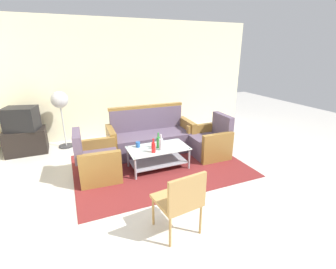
{
  "coord_description": "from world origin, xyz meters",
  "views": [
    {
      "loc": [
        -1.62,
        -3.0,
        2.11
      ],
      "look_at": [
        -0.02,
        0.76,
        0.65
      ],
      "focal_mm": 25.62,
      "sensor_mm": 36.0,
      "label": 1
    }
  ],
  "objects": [
    {
      "name": "ground_plane",
      "position": [
        0.0,
        0.0,
        0.0
      ],
      "size": [
        14.0,
        14.0,
        0.0
      ],
      "primitive_type": "plane",
      "color": "beige"
    },
    {
      "name": "wall_back",
      "position": [
        0.0,
        3.06,
        1.4
      ],
      "size": [
        6.52,
        0.12,
        2.8
      ],
      "color": "beige",
      "rests_on": "ground"
    },
    {
      "name": "rug",
      "position": [
        -0.15,
        0.86,
        0.01
      ],
      "size": [
        3.11,
        2.25,
        0.01
      ],
      "primitive_type": "cube",
      "color": "maroon",
      "rests_on": "ground"
    },
    {
      "name": "couch",
      "position": [
        -0.07,
        1.59,
        0.32
      ],
      "size": [
        1.82,
        0.79,
        0.96
      ],
      "rotation": [
        0.0,
        0.0,
        3.11
      ],
      "color": "#5B4C60",
      "rests_on": "rug"
    },
    {
      "name": "armchair_left",
      "position": [
        -1.29,
        0.88,
        0.29
      ],
      "size": [
        0.74,
        0.8,
        0.85
      ],
      "rotation": [
        0.0,
        0.0,
        -1.63
      ],
      "color": "#5B4C60",
      "rests_on": "rug"
    },
    {
      "name": "armchair_right",
      "position": [
        0.99,
        0.9,
        0.29
      ],
      "size": [
        0.71,
        0.77,
        0.85
      ],
      "rotation": [
        0.0,
        0.0,
        1.55
      ],
      "color": "#5B4C60",
      "rests_on": "rug"
    },
    {
      "name": "coffee_table",
      "position": [
        -0.2,
        0.79,
        0.27
      ],
      "size": [
        1.1,
        0.6,
        0.4
      ],
      "color": "silver",
      "rests_on": "rug"
    },
    {
      "name": "bottle_red",
      "position": [
        -0.35,
        0.63,
        0.51
      ],
      "size": [
        0.07,
        0.07,
        0.25
      ],
      "color": "red",
      "rests_on": "coffee_table"
    },
    {
      "name": "bottle_clear",
      "position": [
        -0.19,
        0.68,
        0.52
      ],
      "size": [
        0.07,
        0.07,
        0.3
      ],
      "color": "silver",
      "rests_on": "coffee_table"
    },
    {
      "name": "bottle_green",
      "position": [
        -0.2,
        0.79,
        0.52
      ],
      "size": [
        0.07,
        0.07,
        0.29
      ],
      "color": "#2D8C38",
      "rests_on": "coffee_table"
    },
    {
      "name": "cup",
      "position": [
        -0.53,
        0.96,
        0.46
      ],
      "size": [
        0.08,
        0.08,
        0.1
      ],
      "primitive_type": "cylinder",
      "color": "#2659A5",
      "rests_on": "coffee_table"
    },
    {
      "name": "tv_stand",
      "position": [
        -2.54,
        2.55,
        0.26
      ],
      "size": [
        0.8,
        0.5,
        0.52
      ],
      "primitive_type": "cube",
      "color": "black",
      "rests_on": "ground"
    },
    {
      "name": "television",
      "position": [
        -2.54,
        2.55,
        0.76
      ],
      "size": [
        0.69,
        0.58,
        0.48
      ],
      "rotation": [
        0.0,
        0.0,
        2.88
      ],
      "color": "black",
      "rests_on": "tv_stand"
    },
    {
      "name": "pedestal_fan",
      "position": [
        -1.77,
        2.6,
        1.01
      ],
      "size": [
        0.36,
        0.36,
        1.27
      ],
      "color": "#2D2D33",
      "rests_on": "ground"
    },
    {
      "name": "wicker_chair",
      "position": [
        -0.57,
        -0.9,
        0.49
      ],
      "size": [
        0.53,
        0.53,
        0.84
      ],
      "rotation": [
        0.0,
        0.0,
        0.12
      ],
      "color": "#AD844C",
      "rests_on": "ground"
    }
  ]
}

